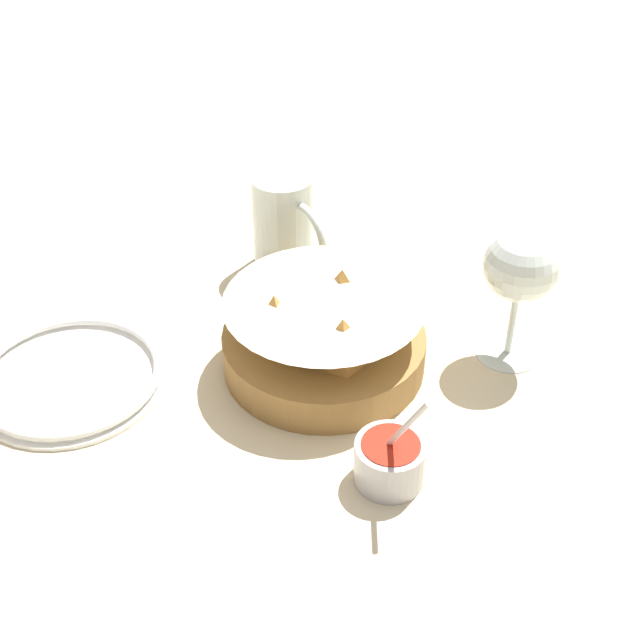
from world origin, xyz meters
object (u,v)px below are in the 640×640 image
at_px(beer_mug, 285,226).
at_px(wine_glass, 521,269).
at_px(sauce_cup, 390,460).
at_px(food_basket, 319,339).
at_px(side_plate, 70,377).

bearing_deg(beer_mug, wine_glass, 18.32).
height_order(sauce_cup, wine_glass, wine_glass).
bearing_deg(food_basket, side_plate, -121.40).
bearing_deg(wine_glass, sauce_cup, -74.80).
relative_size(beer_mug, side_plate, 0.61).
relative_size(food_basket, side_plate, 1.08).
relative_size(food_basket, wine_glass, 1.38).
xyz_separation_m(wine_glass, side_plate, (-0.23, -0.38, -0.10)).
xyz_separation_m(food_basket, beer_mug, (-0.17, 0.08, 0.02)).
distance_m(sauce_cup, beer_mug, 0.35).
xyz_separation_m(beer_mug, side_plate, (0.04, -0.29, -0.05)).
distance_m(food_basket, wine_glass, 0.21).
xyz_separation_m(wine_glass, beer_mug, (-0.27, -0.09, -0.05)).
height_order(sauce_cup, beer_mug, sauce_cup).
xyz_separation_m(food_basket, side_plate, (-0.13, -0.21, -0.03)).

